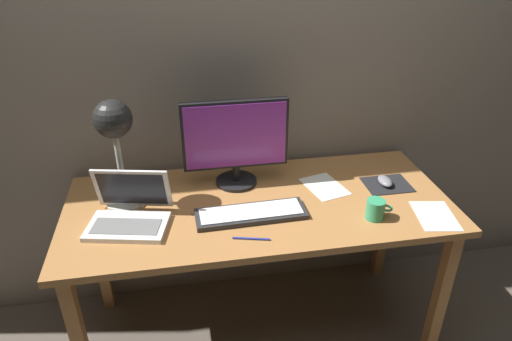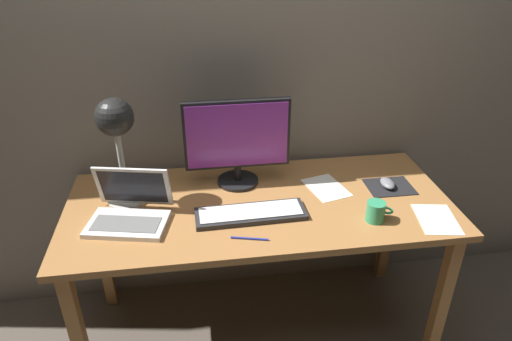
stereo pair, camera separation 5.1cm
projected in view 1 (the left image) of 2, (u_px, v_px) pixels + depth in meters
The scene contains 13 objects.
ground_plane at pixel (258, 328), 2.28m from camera, with size 4.80×4.80×0.00m, color brown.
back_wall at pixel (243, 45), 2.00m from camera, with size 4.80×0.06×2.60m, color gray.
desk at pixel (259, 218), 1.96m from camera, with size 1.60×0.70×0.74m.
monitor at pixel (235, 140), 1.96m from camera, with size 0.46×0.18×0.39m.
keyboard_main at pixel (251, 214), 1.83m from camera, with size 0.44×0.15×0.03m.
laptop at pixel (130, 208), 1.78m from camera, with size 0.34×0.29×0.20m.
desk_lamp at pixel (114, 130), 1.75m from camera, with size 0.16×0.16×0.45m.
mousepad at pixel (387, 185), 2.05m from camera, with size 0.20×0.16×0.00m, color black.
mouse at pixel (385, 181), 2.04m from camera, with size 0.06×0.10×0.03m, color slate.
coffee_mug at pixel (376, 209), 1.80m from camera, with size 0.11×0.07×0.08m.
paper_sheet_near_mouse at pixel (324, 186), 2.03m from camera, with size 0.15×0.21×0.00m, color white.
paper_sheet_by_keyboard at pixel (435, 216), 1.83m from camera, with size 0.15×0.21×0.00m, color white.
pen at pixel (251, 239), 1.70m from camera, with size 0.01×0.01×0.14m, color #2633A5.
Camera 1 is at (-0.30, -1.60, 1.78)m, focal length 32.29 mm.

